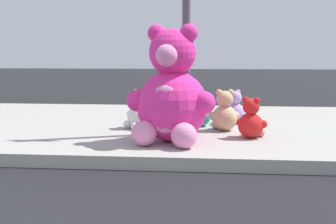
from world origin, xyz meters
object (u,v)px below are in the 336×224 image
object	(u,v)px
plush_white	(138,113)
plush_red	(251,121)
plush_teal	(200,114)
plush_tan	(224,114)
sign_pole	(186,6)
plush_pink_large	(171,95)
plush_lavender	(234,110)

from	to	relation	value
plush_white	plush_red	size ratio (longest dim) A/B	1.05
plush_teal	plush_tan	world-z (taller)	plush_tan
sign_pole	plush_tan	distance (m)	1.58
plush_pink_large	plush_teal	xyz separation A→B (m)	(0.33, 1.14, -0.39)
plush_white	plush_tan	size ratio (longest dim) A/B	0.96
plush_tan	plush_pink_large	bearing A→B (deg)	-129.41
plush_red	plush_lavender	world-z (taller)	plush_red
sign_pole	plush_teal	world-z (taller)	sign_pole
sign_pole	plush_pink_large	distance (m)	1.28
plush_tan	plush_white	bearing A→B (deg)	177.94
plush_red	plush_tan	world-z (taller)	plush_tan
plush_white	plush_red	xyz separation A→B (m)	(1.56, -0.54, -0.01)
plush_white	plush_lavender	bearing A→B (deg)	21.75
sign_pole	plush_white	xyz separation A→B (m)	(-0.70, 0.28, -1.47)
plush_teal	plush_lavender	world-z (taller)	plush_lavender
plush_pink_large	plush_tan	distance (m)	1.13
plush_lavender	plush_tan	bearing A→B (deg)	-105.71
plush_white	plush_teal	size ratio (longest dim) A/B	1.19
sign_pole	plush_tan	bearing A→B (deg)	24.02
plush_white	plush_tan	xyz separation A→B (m)	(1.24, -0.04, 0.01)
plush_pink_large	plush_tan	bearing A→B (deg)	50.59
plush_pink_large	plush_red	xyz separation A→B (m)	(1.01, 0.33, -0.36)
sign_pole	plush_red	size ratio (longest dim) A/B	5.98
plush_pink_large	plush_lavender	bearing A→B (deg)	59.31
plush_pink_large	plush_tan	xyz separation A→B (m)	(0.68, 0.83, -0.34)
plush_pink_large	plush_teal	size ratio (longest dim) A/B	3.03
plush_pink_large	plush_lavender	size ratio (longest dim) A/B	2.73
sign_pole	plush_pink_large	world-z (taller)	sign_pole
plush_teal	plush_pink_large	bearing A→B (deg)	-106.22
plush_pink_large	plush_lavender	xyz separation A→B (m)	(0.85, 1.44, -0.36)
plush_white	plush_tan	bearing A→B (deg)	-2.06
sign_pole	plush_red	distance (m)	1.73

